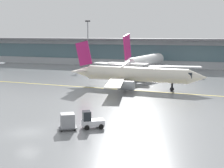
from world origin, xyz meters
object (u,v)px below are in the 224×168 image
at_px(gate_airplane_1, 145,62).
at_px(baggage_tug, 91,121).
at_px(taxiing_regional_jet, 135,75).
at_px(cargo_dolly_lead, 67,121).
at_px(apron_light_mast_1, 88,41).

relative_size(gate_airplane_1, baggage_tug, 11.54).
height_order(taxiing_regional_jet, baggage_tug, taxiing_regional_jet).
xyz_separation_m(gate_airplane_1, baggage_tug, (7.15, -53.65, -2.48)).
xyz_separation_m(cargo_dolly_lead, apron_light_mast_1, (-29.07, 70.05, 7.50)).
distance_m(gate_airplane_1, baggage_tug, 54.18).
xyz_separation_m(taxiing_regional_jet, cargo_dolly_lead, (0.68, -30.30, -1.85)).
relative_size(gate_airplane_1, cargo_dolly_lead, 12.88).
distance_m(taxiing_regional_jet, apron_light_mast_1, 49.17).
distance_m(gate_airplane_1, cargo_dolly_lead, 55.44).
bearing_deg(baggage_tug, cargo_dolly_lead, 180.00).
xyz_separation_m(taxiing_regional_jet, apron_light_mast_1, (-28.39, 39.74, 5.65)).
height_order(gate_airplane_1, baggage_tug, gate_airplane_1).
distance_m(gate_airplane_1, apron_light_mast_1, 28.91).
bearing_deg(gate_airplane_1, apron_light_mast_1, 63.35).
relative_size(baggage_tug, apron_light_mast_1, 0.19).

